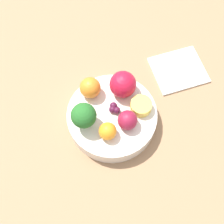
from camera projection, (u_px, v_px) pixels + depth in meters
The scene contains 11 objects.
ground_plane at pixel (112, 124), 0.78m from camera, with size 6.00×6.00×0.00m, color gray.
table_surface at pixel (112, 123), 0.77m from camera, with size 1.20×1.20×0.02m.
bowl at pixel (112, 118), 0.74m from camera, with size 0.21×0.21×0.04m.
broccoli at pixel (84, 116), 0.67m from camera, with size 0.06×0.06×0.07m.
apple_red at pixel (128, 120), 0.69m from camera, with size 0.04×0.04×0.04m.
apple_green at pixel (123, 84), 0.72m from camera, with size 0.06×0.06×0.06m.
orange_front at pixel (90, 88), 0.72m from camera, with size 0.05×0.05×0.05m.
orange_back at pixel (107, 131), 0.68m from camera, with size 0.04×0.04×0.04m.
grape_cluster at pixel (114, 108), 0.72m from camera, with size 0.03×0.03×0.02m.
small_cup at pixel (141, 106), 0.71m from camera, with size 0.05×0.05×0.02m.
napkin at pixel (178, 70), 0.82m from camera, with size 0.16×0.17×0.01m.
Camera 1 is at (-0.29, -0.05, 0.72)m, focal length 50.00 mm.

